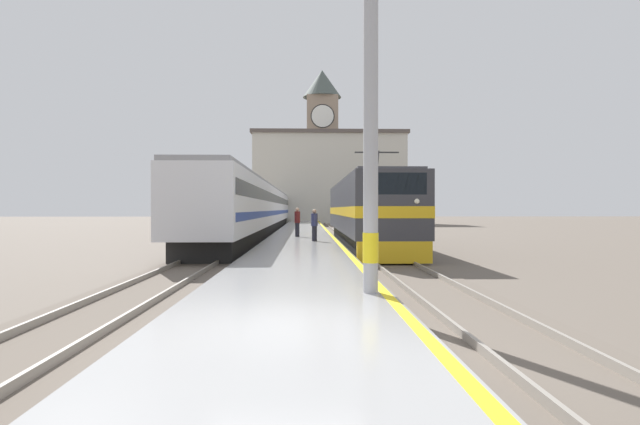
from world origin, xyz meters
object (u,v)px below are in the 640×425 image
(locomotive_train, at_px, (365,212))
(second_waiting_passenger, at_px, (314,225))
(passenger_train, at_px, (261,208))
(catenary_mast, at_px, (373,88))
(person_on_platform, at_px, (297,221))
(clock_tower, at_px, (322,140))

(locomotive_train, height_order, second_waiting_passenger, locomotive_train)
(locomotive_train, height_order, passenger_train, locomotive_train)
(catenary_mast, bearing_deg, passenger_train, 98.88)
(locomotive_train, relative_size, person_on_platform, 10.92)
(passenger_train, relative_size, catenary_mast, 6.38)
(second_waiting_passenger, distance_m, clock_tower, 55.73)
(person_on_platform, bearing_deg, clock_tower, 86.53)
(catenary_mast, distance_m, clock_tower, 70.90)
(passenger_train, distance_m, catenary_mast, 34.89)
(person_on_platform, height_order, clock_tower, clock_tower)
(locomotive_train, distance_m, clock_tower, 53.98)
(catenary_mast, bearing_deg, locomotive_train, 83.87)
(locomotive_train, bearing_deg, second_waiting_passenger, -150.06)
(passenger_train, distance_m, clock_tower, 38.17)
(person_on_platform, xyz_separation_m, clock_tower, (3.04, 50.24, 11.83))
(clock_tower, bearing_deg, second_waiting_passenger, -92.18)
(second_waiting_passenger, height_order, clock_tower, clock_tower)
(locomotive_train, distance_m, catenary_mast, 17.86)
(passenger_train, xyz_separation_m, second_waiting_passenger, (4.45, -18.45, -0.88))
(locomotive_train, relative_size, catenary_mast, 2.29)
(catenary_mast, relative_size, second_waiting_passenger, 5.05)
(person_on_platform, xyz_separation_m, second_waiting_passenger, (0.97, -4.17, -0.06))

